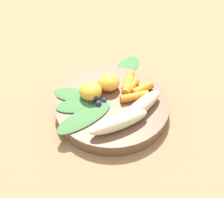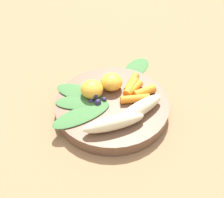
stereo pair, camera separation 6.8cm
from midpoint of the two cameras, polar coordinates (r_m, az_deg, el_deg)
ground_plane at (r=0.71m, az=2.75°, el=-2.38°), size 2.40×2.40×0.00m
bowl at (r=0.70m, az=2.79°, el=-1.57°), size 0.26×0.26×0.03m
banana_peeled_left at (r=0.66m, az=7.93°, el=-2.03°), size 0.13×0.04×0.03m
banana_peeled_right at (r=0.63m, az=3.48°, el=-4.52°), size 0.13×0.07×0.03m
orange_segment_near at (r=0.69m, az=-0.90°, el=1.71°), size 0.05×0.05×0.04m
orange_segment_far at (r=0.71m, az=2.66°, el=3.05°), size 0.05×0.05×0.04m
carrot_front at (r=0.69m, az=7.08°, el=-0.09°), size 0.07×0.05×0.02m
carrot_mid_left at (r=0.71m, az=8.78°, el=1.23°), size 0.05×0.03×0.02m
carrot_mid_right at (r=0.71m, az=7.04°, el=1.64°), size 0.05×0.03×0.02m
carrot_rear at (r=0.72m, az=6.29°, el=2.04°), size 0.06×0.04×0.02m
carrot_small at (r=0.73m, az=6.32°, el=2.84°), size 0.06×0.05×0.02m
blueberry_pile at (r=0.68m, az=0.11°, el=-0.40°), size 0.04×0.03×0.02m
kale_leaf_left at (r=0.71m, az=-3.25°, el=1.04°), size 0.10×0.13×0.01m
kale_leaf_right at (r=0.69m, az=-2.76°, el=-0.70°), size 0.12×0.10×0.01m
kale_leaf_rear at (r=0.66m, az=-2.67°, el=-3.05°), size 0.14×0.06×0.01m
kale_leaf_stray at (r=0.84m, az=6.85°, el=5.70°), size 0.11×0.09×0.01m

